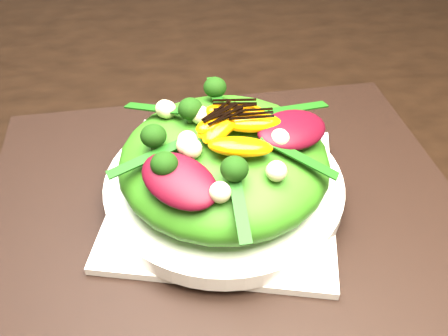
{
  "coord_description": "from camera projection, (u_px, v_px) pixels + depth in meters",
  "views": [
    {
      "loc": [
        0.04,
        -0.54,
        1.13
      ],
      "look_at": [
        0.1,
        -0.17,
        0.8
      ],
      "focal_mm": 38.0,
      "sensor_mm": 36.0,
      "label": 1
    }
  ],
  "objects": [
    {
      "name": "dining_table",
      "position": [
        138.0,
        127.0,
        0.66
      ],
      "size": [
        1.6,
        0.9,
        0.75
      ],
      "primitive_type": "cube",
      "color": "black",
      "rests_on": "floor"
    },
    {
      "name": "placemat",
      "position": [
        224.0,
        198.0,
        0.53
      ],
      "size": [
        0.52,
        0.4,
        0.0
      ],
      "primitive_type": "cube",
      "rotation": [
        0.0,
        0.0,
        0.02
      ],
      "color": "black",
      "rests_on": "dining_table"
    },
    {
      "name": "plate_base",
      "position": [
        224.0,
        194.0,
        0.52
      ],
      "size": [
        0.29,
        0.29,
        0.01
      ],
      "primitive_type": "cube",
      "rotation": [
        0.0,
        0.0,
        -0.26
      ],
      "color": "white",
      "rests_on": "placemat"
    },
    {
      "name": "salad_bowl",
      "position": [
        224.0,
        185.0,
        0.51
      ],
      "size": [
        0.33,
        0.33,
        0.02
      ],
      "primitive_type": "cylinder",
      "rotation": [
        0.0,
        0.0,
        0.35
      ],
      "color": "white",
      "rests_on": "plate_base"
    },
    {
      "name": "lettuce_mound",
      "position": [
        224.0,
        161.0,
        0.49
      ],
      "size": [
        0.22,
        0.22,
        0.07
      ],
      "primitive_type": "ellipsoid",
      "rotation": [
        0.0,
        0.0,
        0.02
      ],
      "color": "#377B16",
      "rests_on": "salad_bowl"
    },
    {
      "name": "radicchio_leaf",
      "position": [
        292.0,
        130.0,
        0.47
      ],
      "size": [
        0.09,
        0.08,
        0.02
      ],
      "primitive_type": "ellipsoid",
      "rotation": [
        0.0,
        0.0,
        0.44
      ],
      "color": "#430712",
      "rests_on": "lettuce_mound"
    },
    {
      "name": "orange_segment",
      "position": [
        199.0,
        114.0,
        0.48
      ],
      "size": [
        0.06,
        0.05,
        0.02
      ],
      "primitive_type": "ellipsoid",
      "rotation": [
        0.0,
        0.0,
        0.49
      ],
      "color": "orange",
      "rests_on": "lettuce_mound"
    },
    {
      "name": "broccoli_floret",
      "position": [
        166.0,
        109.0,
        0.47
      ],
      "size": [
        0.05,
        0.05,
        0.03
      ],
      "primitive_type": "sphere",
      "rotation": [
        0.0,
        0.0,
        -0.41
      ],
      "color": "#0D3509",
      "rests_on": "lettuce_mound"
    },
    {
      "name": "macadamia_nut",
      "position": [
        274.0,
        155.0,
        0.43
      ],
      "size": [
        0.02,
        0.02,
        0.02
      ],
      "primitive_type": "sphere",
      "rotation": [
        0.0,
        0.0,
        -0.25
      ],
      "color": "beige",
      "rests_on": "lettuce_mound"
    },
    {
      "name": "balsamic_drizzle",
      "position": [
        199.0,
        107.0,
        0.47
      ],
      "size": [
        0.05,
        0.03,
        0.0
      ],
      "primitive_type": "cube",
      "rotation": [
        0.0,
        0.0,
        0.49
      ],
      "color": "black",
      "rests_on": "orange_segment"
    }
  ]
}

